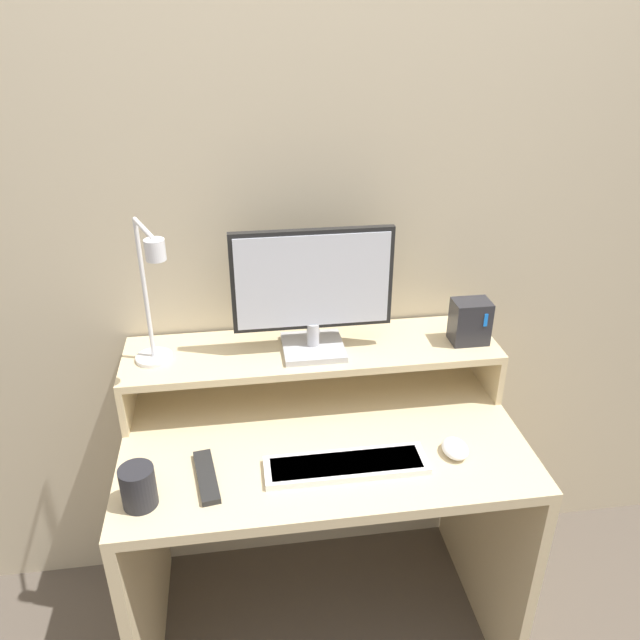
{
  "coord_description": "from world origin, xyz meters",
  "views": [
    {
      "loc": [
        -0.2,
        -1.04,
        1.84
      ],
      "look_at": [
        -0.0,
        0.36,
        1.1
      ],
      "focal_mm": 35.0,
      "sensor_mm": 36.0,
      "label": 1
    }
  ],
  "objects_px": {
    "mouse": "(455,448)",
    "mug": "(138,487)",
    "monitor": "(313,290)",
    "keyboard": "(346,465)",
    "remote_control": "(207,477)",
    "desk_lamp": "(152,301)",
    "router_dock": "(470,322)"
  },
  "relations": [
    {
      "from": "router_dock",
      "to": "mouse",
      "type": "distance_m",
      "value": 0.39
    },
    {
      "from": "router_dock",
      "to": "mouse",
      "type": "relative_size",
      "value": 1.47
    },
    {
      "from": "monitor",
      "to": "mouse",
      "type": "relative_size",
      "value": 5.0
    },
    {
      "from": "monitor",
      "to": "router_dock",
      "type": "distance_m",
      "value": 0.48
    },
    {
      "from": "keyboard",
      "to": "mug",
      "type": "distance_m",
      "value": 0.51
    },
    {
      "from": "mouse",
      "to": "mug",
      "type": "xyz_separation_m",
      "value": [
        -0.79,
        -0.07,
        0.03
      ]
    },
    {
      "from": "monitor",
      "to": "remote_control",
      "type": "xyz_separation_m",
      "value": [
        -0.31,
        -0.32,
        -0.34
      ]
    },
    {
      "from": "mouse",
      "to": "desk_lamp",
      "type": "bearing_deg",
      "value": 160.81
    },
    {
      "from": "mug",
      "to": "router_dock",
      "type": "bearing_deg",
      "value": 21.84
    },
    {
      "from": "remote_control",
      "to": "monitor",
      "type": "bearing_deg",
      "value": 46.03
    },
    {
      "from": "router_dock",
      "to": "keyboard",
      "type": "distance_m",
      "value": 0.57
    },
    {
      "from": "desk_lamp",
      "to": "mouse",
      "type": "height_order",
      "value": "desk_lamp"
    },
    {
      "from": "router_dock",
      "to": "mug",
      "type": "bearing_deg",
      "value": -158.16
    },
    {
      "from": "remote_control",
      "to": "mug",
      "type": "distance_m",
      "value": 0.17
    },
    {
      "from": "router_dock",
      "to": "mouse",
      "type": "bearing_deg",
      "value": -113.05
    },
    {
      "from": "mouse",
      "to": "mug",
      "type": "distance_m",
      "value": 0.8
    },
    {
      "from": "desk_lamp",
      "to": "remote_control",
      "type": "xyz_separation_m",
      "value": [
        0.11,
        -0.27,
        -0.36
      ]
    },
    {
      "from": "desk_lamp",
      "to": "router_dock",
      "type": "relative_size",
      "value": 3.18
    },
    {
      "from": "monitor",
      "to": "mug",
      "type": "xyz_separation_m",
      "value": [
        -0.46,
        -0.38,
        -0.3
      ]
    },
    {
      "from": "desk_lamp",
      "to": "keyboard",
      "type": "height_order",
      "value": "desk_lamp"
    },
    {
      "from": "desk_lamp",
      "to": "router_dock",
      "type": "xyz_separation_m",
      "value": [
        0.88,
        0.04,
        -0.14
      ]
    },
    {
      "from": "router_dock",
      "to": "mouse",
      "type": "xyz_separation_m",
      "value": [
        -0.13,
        -0.3,
        -0.21
      ]
    },
    {
      "from": "router_dock",
      "to": "mug",
      "type": "distance_m",
      "value": 1.01
    },
    {
      "from": "remote_control",
      "to": "mug",
      "type": "bearing_deg",
      "value": -157.24
    },
    {
      "from": "mouse",
      "to": "remote_control",
      "type": "xyz_separation_m",
      "value": [
        -0.64,
        -0.01,
        -0.01
      ]
    },
    {
      "from": "monitor",
      "to": "keyboard",
      "type": "height_order",
      "value": "monitor"
    },
    {
      "from": "monitor",
      "to": "keyboard",
      "type": "relative_size",
      "value": 1.07
    },
    {
      "from": "router_dock",
      "to": "remote_control",
      "type": "relative_size",
      "value": 0.67
    },
    {
      "from": "desk_lamp",
      "to": "mouse",
      "type": "xyz_separation_m",
      "value": [
        0.75,
        -0.26,
        -0.35
      ]
    },
    {
      "from": "mouse",
      "to": "remote_control",
      "type": "relative_size",
      "value": 0.45
    },
    {
      "from": "keyboard",
      "to": "mug",
      "type": "xyz_separation_m",
      "value": [
        -0.5,
        -0.05,
        0.04
      ]
    },
    {
      "from": "mouse",
      "to": "mug",
      "type": "relative_size",
      "value": 0.85
    }
  ]
}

